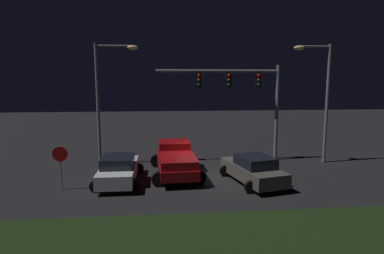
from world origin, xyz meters
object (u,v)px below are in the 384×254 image
object	(u,v)px
car_sedan_far	(119,169)
street_lamp_right	(320,89)
pickup_truck	(175,158)
traffic_signal_gantry	(242,89)
stop_sign	(60,160)
street_lamp_left	(106,89)
car_sedan	(253,170)

from	to	relation	value
car_sedan_far	street_lamp_right	size ratio (longest dim) A/B	0.57
pickup_truck	street_lamp_right	distance (m)	10.54
traffic_signal_gantry	stop_sign	size ratio (longest dim) A/B	3.73
street_lamp_left	stop_sign	world-z (taller)	street_lamp_left
street_lamp_left	traffic_signal_gantry	bearing A→B (deg)	0.84
pickup_truck	street_lamp_left	xyz separation A→B (m)	(-4.27, 2.77, 3.95)
traffic_signal_gantry	street_lamp_left	size ratio (longest dim) A/B	1.07
car_sedan_far	stop_sign	size ratio (longest dim) A/B	1.97
pickup_truck	car_sedan	world-z (taller)	pickup_truck
street_lamp_left	street_lamp_right	world-z (taller)	same
car_sedan	stop_sign	distance (m)	9.94
stop_sign	pickup_truck	bearing A→B (deg)	20.61
traffic_signal_gantry	car_sedan_far	bearing A→B (deg)	-151.51
car_sedan_far	car_sedan	bearing A→B (deg)	-95.43
street_lamp_right	street_lamp_left	bearing A→B (deg)	176.53
car_sedan_far	pickup_truck	bearing A→B (deg)	-67.19
pickup_truck	street_lamp_right	xyz separation A→B (m)	(9.59, 1.93, 3.93)
car_sedan	street_lamp_left	world-z (taller)	street_lamp_left
traffic_signal_gantry	stop_sign	world-z (taller)	traffic_signal_gantry
pickup_truck	street_lamp_left	distance (m)	6.44
car_sedan	car_sedan_far	xyz separation A→B (m)	(-7.18, 0.69, 0.00)
street_lamp_left	car_sedan	bearing A→B (deg)	-29.66
car_sedan_far	street_lamp_right	xyz separation A→B (m)	(12.69, 3.23, 4.19)
pickup_truck	car_sedan_far	size ratio (longest dim) A/B	1.25
car_sedan	car_sedan_far	size ratio (longest dim) A/B	1.07
traffic_signal_gantry	street_lamp_right	bearing A→B (deg)	-11.06
car_sedan_far	street_lamp_left	world-z (taller)	street_lamp_left
pickup_truck	street_lamp_left	size ratio (longest dim) A/B	0.71
street_lamp_right	traffic_signal_gantry	bearing A→B (deg)	168.94
pickup_truck	car_sedan_far	xyz separation A→B (m)	(-3.10, -1.30, -0.26)
pickup_truck	street_lamp_right	world-z (taller)	street_lamp_right
car_sedan_far	stop_sign	distance (m)	2.98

